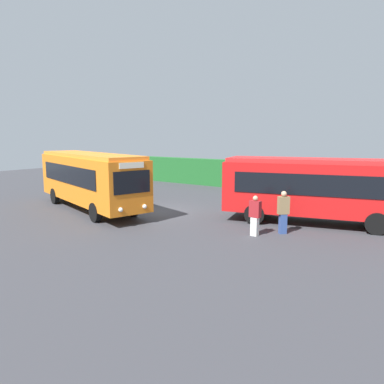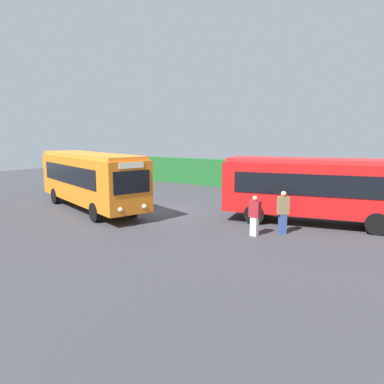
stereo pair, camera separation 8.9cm
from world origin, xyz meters
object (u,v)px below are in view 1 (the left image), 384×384
person_left (255,215)px  person_center (283,211)px  bus_orange (90,178)px  bus_red (315,187)px

person_left → person_center: bearing=144.1°
bus_orange → person_left: bus_orange is taller
bus_red → person_center: 2.85m
bus_red → person_left: 4.07m
bus_orange → person_left: size_ratio=5.92×
bus_red → person_center: (-0.56, -2.66, -0.84)m
bus_orange → person_left: bearing=18.8°
bus_orange → person_center: bus_orange is taller
person_left → bus_orange: bearing=-83.6°
person_center → bus_red: bearing=123.2°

